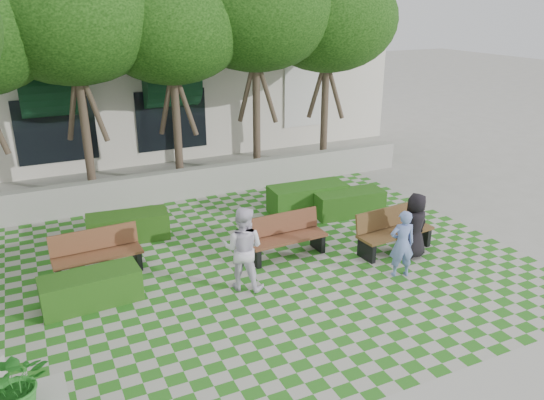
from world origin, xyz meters
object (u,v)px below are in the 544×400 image
hedge_midleft (128,227)px  person_white (243,248)px  hedge_midright (307,198)px  hedge_west (91,289)px  bench_mid (285,237)px  person_blue (402,244)px  person_dark (415,226)px  bench_west (97,254)px  hedge_east (349,203)px  bench_east (393,231)px

hedge_midleft → person_white: size_ratio=1.09×
hedge_midright → hedge_west: bearing=-157.9°
bench_mid → hedge_west: bearing=-178.4°
bench_mid → person_blue: 2.72m
bench_mid → hedge_west: 4.50m
person_dark → hedge_midleft: bearing=-42.3°
hedge_west → bench_west: bearing=76.1°
bench_mid → person_dark: bearing=-28.2°
person_blue → person_dark: size_ratio=0.97×
hedge_east → hedge_midright: (-0.91, 0.77, 0.04)m
hedge_midleft → person_white: (1.73, -3.49, 0.56)m
bench_mid → hedge_midleft: 4.08m
bench_mid → bench_east: bearing=-20.5°
hedge_east → hedge_midleft: (-5.99, 0.97, 0.00)m
bench_west → person_dark: size_ratio=1.22×
hedge_midright → person_blue: bearing=-90.4°
hedge_midright → person_blue: person_blue is taller
hedge_east → hedge_midleft: bearing=170.8°
bench_east → hedge_east: bearing=78.1°
hedge_west → person_blue: person_blue is taller
person_blue → hedge_midleft: bearing=-25.1°
person_dark → bench_west: bearing=-27.8°
hedge_midleft → bench_west: bearing=-122.1°
person_dark → person_white: bearing=-14.3°
hedge_west → bench_mid: bearing=3.4°
person_white → bench_east: bearing=-140.9°
hedge_east → person_white: (-4.26, -2.52, 0.56)m
hedge_west → person_blue: size_ratio=1.24×
person_blue → person_dark: bearing=-127.6°
bench_west → hedge_east: size_ratio=0.97×
bench_east → hedge_west: bench_east is taller
hedge_west → person_white: 3.14m
hedge_west → person_blue: bearing=-15.1°
person_blue → person_white: size_ratio=0.85×
bench_west → person_white: size_ratio=1.06×
hedge_midright → bench_east: bearing=-78.8°
hedge_east → hedge_midleft: 6.07m
hedge_midright → person_white: (-3.35, -3.29, 0.52)m
person_blue → person_white: person_white is taller
bench_east → hedge_west: bearing=170.1°
hedge_east → person_white: size_ratio=1.09×
bench_mid → hedge_midright: bearing=49.2°
person_white → person_blue: bearing=-159.4°
bench_east → person_white: size_ratio=1.12×
bench_west → hedge_midleft: (0.97, 1.54, -0.13)m
hedge_midright → person_dark: bearing=-77.1°
hedge_midright → hedge_east: bearing=-40.1°
bench_east → person_blue: bearing=-125.4°
bench_mid → person_dark: (2.71, -1.34, 0.31)m
bench_west → person_blue: bearing=-28.4°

